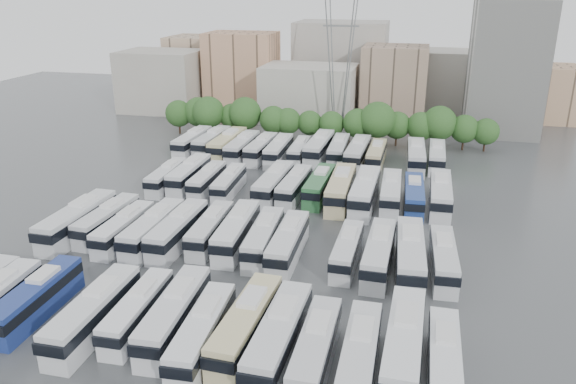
% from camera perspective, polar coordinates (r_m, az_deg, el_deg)
% --- Properties ---
extents(ground, '(220.00, 220.00, 0.00)m').
position_cam_1_polar(ground, '(70.08, -2.65, -3.90)').
color(ground, '#424447').
rests_on(ground, ground).
extents(tree_line, '(64.27, 7.91, 8.53)m').
position_cam_1_polar(tree_line, '(107.86, 2.92, 7.35)').
color(tree_line, black).
rests_on(tree_line, ground).
extents(city_buildings, '(102.00, 35.00, 20.00)m').
position_cam_1_polar(city_buildings, '(137.15, 2.56, 11.68)').
color(city_buildings, '#9E998E').
rests_on(city_buildings, ground).
extents(apartment_tower, '(14.00, 14.00, 26.00)m').
position_cam_1_polar(apartment_tower, '(121.44, 21.28, 11.64)').
color(apartment_tower, silver).
rests_on(apartment_tower, ground).
extents(electricity_pylon, '(9.00, 6.91, 33.83)m').
position_cam_1_polar(electricity_pylon, '(112.86, 5.37, 15.22)').
color(electricity_pylon, slate).
rests_on(electricity_pylon, ground).
extents(bus_r0_s2, '(2.73, 11.81, 3.69)m').
position_cam_1_polar(bus_r0_s2, '(57.22, -24.20, -9.80)').
color(bus_r0_s2, navy).
rests_on(bus_r0_s2, ground).
extents(bus_r0_s4, '(2.74, 12.53, 3.93)m').
position_cam_1_polar(bus_r0_s4, '(52.86, -19.12, -11.51)').
color(bus_r0_s4, silver).
rests_on(bus_r0_s4, ground).
extents(bus_r0_s5, '(2.68, 11.03, 3.44)m').
position_cam_1_polar(bus_r0_s5, '(52.55, -15.01, -11.54)').
color(bus_r0_s5, white).
rests_on(bus_r0_s5, ground).
extents(bus_r0_s6, '(3.27, 12.50, 3.89)m').
position_cam_1_polar(bus_r0_s6, '(50.92, -11.45, -12.04)').
color(bus_r0_s6, silver).
rests_on(bus_r0_s6, ground).
extents(bus_r0_s7, '(3.14, 11.87, 3.69)m').
position_cam_1_polar(bus_r0_s7, '(48.33, -8.68, -13.94)').
color(bus_r0_s7, silver).
rests_on(bus_r0_s7, ground).
extents(bus_r0_s8, '(3.30, 12.66, 3.94)m').
position_cam_1_polar(bus_r0_s8, '(48.65, -4.25, -13.30)').
color(bus_r0_s8, beige).
rests_on(bus_r0_s8, ground).
extents(bus_r0_s9, '(3.11, 12.82, 4.00)m').
position_cam_1_polar(bus_r0_s9, '(47.12, -0.92, -14.45)').
color(bus_r0_s9, silver).
rests_on(bus_r0_s9, ground).
extents(bus_r0_s10, '(2.57, 11.63, 3.65)m').
position_cam_1_polar(bus_r0_s10, '(46.05, 2.81, -15.68)').
color(bus_r0_s10, silver).
rests_on(bus_r0_s10, ground).
extents(bus_r0_s11, '(2.64, 11.93, 3.74)m').
position_cam_1_polar(bus_r0_s11, '(45.45, 7.28, -16.33)').
color(bus_r0_s11, silver).
rests_on(bus_r0_s11, ground).
extents(bus_r0_s12, '(3.20, 13.05, 4.07)m').
position_cam_1_polar(bus_r0_s12, '(47.02, 11.67, -14.97)').
color(bus_r0_s12, silver).
rests_on(bus_r0_s12, ground).
extents(bus_r0_s13, '(2.46, 11.05, 3.46)m').
position_cam_1_polar(bus_r0_s13, '(46.62, 15.57, -16.16)').
color(bus_r0_s13, silver).
rests_on(bus_r0_s13, ground).
extents(bus_r1_s0, '(3.29, 13.41, 4.18)m').
position_cam_1_polar(bus_r1_s0, '(72.32, -20.61, -2.70)').
color(bus_r1_s0, silver).
rests_on(bus_r1_s0, ground).
extents(bus_r1_s1, '(3.10, 11.63, 3.61)m').
position_cam_1_polar(bus_r1_s1, '(72.02, -17.91, -2.70)').
color(bus_r1_s1, silver).
rests_on(bus_r1_s1, ground).
extents(bus_r1_s2, '(2.72, 11.39, 3.56)m').
position_cam_1_polar(bus_r1_s2, '(69.08, -16.34, -3.55)').
color(bus_r1_s2, silver).
rests_on(bus_r1_s2, ground).
extents(bus_r1_s3, '(2.91, 12.49, 3.91)m').
position_cam_1_polar(bus_r1_s3, '(67.62, -13.55, -3.65)').
color(bus_r1_s3, silver).
rests_on(bus_r1_s3, ground).
extents(bus_r1_s4, '(2.91, 12.55, 3.93)m').
position_cam_1_polar(bus_r1_s4, '(66.74, -11.12, -3.78)').
color(bus_r1_s4, silver).
rests_on(bus_r1_s4, ground).
extents(bus_r1_s5, '(2.88, 11.52, 3.59)m').
position_cam_1_polar(bus_r1_s5, '(66.71, -7.88, -3.74)').
color(bus_r1_s5, silver).
rests_on(bus_r1_s5, ground).
extents(bus_r1_s6, '(3.27, 12.57, 3.91)m').
position_cam_1_polar(bus_r1_s6, '(65.47, -5.25, -3.96)').
color(bus_r1_s6, silver).
rests_on(bus_r1_s6, ground).
extents(bus_r1_s7, '(3.21, 12.02, 3.73)m').
position_cam_1_polar(bus_r1_s7, '(63.75, -2.50, -4.68)').
color(bus_r1_s7, silver).
rests_on(bus_r1_s7, ground).
extents(bus_r1_s8, '(2.83, 12.17, 3.81)m').
position_cam_1_polar(bus_r1_s8, '(62.42, 0.00, -5.20)').
color(bus_r1_s8, silver).
rests_on(bus_r1_s8, ground).
extents(bus_r1_s10, '(2.56, 10.83, 3.38)m').
position_cam_1_polar(bus_r1_s10, '(61.66, 6.04, -5.88)').
color(bus_r1_s10, silver).
rests_on(bus_r1_s10, ground).
extents(bus_r1_s11, '(2.98, 12.36, 3.86)m').
position_cam_1_polar(bus_r1_s11, '(60.92, 9.22, -6.14)').
color(bus_r1_s11, silver).
rests_on(bus_r1_s11, ground).
extents(bus_r1_s12, '(3.51, 13.32, 4.14)m').
position_cam_1_polar(bus_r1_s12, '(60.85, 12.30, -6.25)').
color(bus_r1_s12, silver).
rests_on(bus_r1_s12, ground).
extents(bus_r1_s13, '(2.94, 11.50, 3.58)m').
position_cam_1_polar(bus_r1_s13, '(61.48, 15.52, -6.55)').
color(bus_r1_s13, silver).
rests_on(bus_r1_s13, ground).
extents(bus_r2_s1, '(2.66, 11.16, 3.49)m').
position_cam_1_polar(bus_r2_s1, '(85.80, -12.20, 1.54)').
color(bus_r2_s1, silver).
rests_on(bus_r2_s1, ground).
extents(bus_r2_s2, '(2.77, 12.24, 3.83)m').
position_cam_1_polar(bus_r2_s2, '(85.76, -10.00, 1.81)').
color(bus_r2_s2, silver).
rests_on(bus_r2_s2, ground).
extents(bus_r2_s3, '(2.41, 10.94, 3.43)m').
position_cam_1_polar(bus_r2_s3, '(83.41, -8.22, 1.23)').
color(bus_r2_s3, silver).
rests_on(bus_r2_s3, ground).
extents(bus_r2_s4, '(2.80, 11.01, 3.43)m').
position_cam_1_polar(bus_r2_s4, '(81.82, -6.01, 0.95)').
color(bus_r2_s4, silver).
rests_on(bus_r2_s4, ground).
extents(bus_r2_s6, '(3.22, 12.79, 3.98)m').
position_cam_1_polar(bus_r2_s6, '(80.29, -1.46, 0.87)').
color(bus_r2_s6, silver).
rests_on(bus_r2_s6, ground).
extents(bus_r2_s7, '(3.08, 11.81, 3.67)m').
position_cam_1_polar(bus_r2_s7, '(79.69, 0.64, 0.61)').
color(bus_r2_s7, silver).
rests_on(bus_r2_s7, ground).
extents(bus_r2_s8, '(2.94, 12.11, 3.78)m').
position_cam_1_polar(bus_r2_s8, '(79.95, 3.22, 0.69)').
color(bus_r2_s8, '#2D6A3A').
rests_on(bus_r2_s8, ground).
extents(bus_r2_s9, '(3.15, 13.49, 4.22)m').
position_cam_1_polar(bus_r2_s9, '(78.37, 5.38, 0.37)').
color(bus_r2_s9, '#CCBC8C').
rests_on(bus_r2_s9, ground).
extents(bus_r2_s10, '(3.22, 13.60, 4.25)m').
position_cam_1_polar(bus_r2_s10, '(77.53, 7.80, 0.05)').
color(bus_r2_s10, silver).
rests_on(bus_r2_s10, ground).
extents(bus_r2_s11, '(2.96, 12.17, 3.80)m').
position_cam_1_polar(bus_r2_s11, '(78.54, 10.41, 0.00)').
color(bus_r2_s11, silver).
rests_on(bus_r2_s11, ground).
extents(bus_r2_s12, '(3.01, 11.85, 3.69)m').
position_cam_1_polar(bus_r2_s12, '(78.12, 12.68, -0.32)').
color(bus_r2_s12, navy).
rests_on(bus_r2_s12, ground).
extents(bus_r2_s13, '(2.88, 12.89, 4.04)m').
position_cam_1_polar(bus_r2_s13, '(78.97, 15.23, -0.19)').
color(bus_r2_s13, silver).
rests_on(bus_r2_s13, ground).
extents(bus_r3_s0, '(3.14, 12.50, 3.89)m').
position_cam_1_polar(bus_r3_s0, '(103.34, -9.67, 5.07)').
color(bus_r3_s0, silver).
rests_on(bus_r3_s0, ground).
extents(bus_r3_s1, '(3.28, 12.65, 3.94)m').
position_cam_1_polar(bus_r3_s1, '(102.67, -7.70, 5.09)').
color(bus_r3_s1, silver).
rests_on(bus_r3_s1, ground).
extents(bus_r3_s2, '(3.24, 13.32, 4.16)m').
position_cam_1_polar(bus_r3_s2, '(100.36, -6.14, 4.86)').
color(bus_r3_s2, beige).
rests_on(bus_r3_s2, ground).
extents(bus_r3_s3, '(2.95, 12.68, 3.96)m').
position_cam_1_polar(bus_r3_s3, '(98.52, -4.67, 4.56)').
color(bus_r3_s3, silver).
rests_on(bus_r3_s3, ground).
extents(bus_r3_s4, '(3.08, 12.13, 3.78)m').
position_cam_1_polar(bus_r3_s4, '(97.90, -2.76, 4.44)').
color(bus_r3_s4, silver).
rests_on(bus_r3_s4, ground).
extents(bus_r3_s5, '(2.75, 12.19, 3.82)m').
position_cam_1_polar(bus_r3_s5, '(96.73, -0.96, 4.28)').
color(bus_r3_s5, silver).
rests_on(bus_r3_s5, ground).
extents(bus_r3_s6, '(2.62, 10.89, 3.40)m').
position_cam_1_polar(bus_r3_s6, '(97.14, 1.16, 4.22)').
color(bus_r3_s6, silver).
rests_on(bus_r3_s6, ground).
extents(bus_r3_s7, '(3.37, 13.54, 4.22)m').
position_cam_1_polar(bus_r3_s7, '(97.65, 3.18, 4.53)').
color(bus_r3_s7, silver).
rests_on(bus_r3_s7, ground).
extents(bus_r3_s8, '(2.96, 12.31, 3.84)m').
position_cam_1_polar(bus_r3_s8, '(97.04, 5.17, 4.26)').
color(bus_r3_s8, silver).
rests_on(bus_r3_s8, ground).
extents(bus_r3_s9, '(3.32, 13.06, 4.07)m').
position_cam_1_polar(bus_r3_s9, '(95.40, 7.08, 3.96)').
color(bus_r3_s9, silver).
rests_on(bus_r3_s9, ground).
extents(bus_r3_s10, '(2.75, 11.52, 3.60)m').
position_cam_1_polar(bus_r3_s10, '(95.54, 8.97, 3.75)').
color(bus_r3_s10, '#CDBC8D').
rests_on(bus_r3_s10, ground).
extents(bus_r3_s12, '(3.30, 12.98, 4.04)m').
position_cam_1_polar(bus_r3_s12, '(95.30, 12.88, 3.57)').
color(bus_r3_s12, silver).
rests_on(bus_r3_s12, ground).
extents(bus_r3_s13, '(2.77, 11.97, 3.75)m').
position_cam_1_polar(bus_r3_s13, '(96.50, 14.88, 3.52)').
color(bus_r3_s13, silver).
rests_on(bus_r3_s13, ground).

